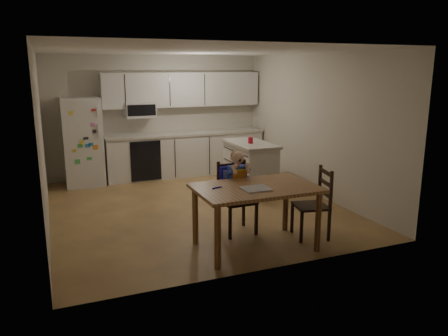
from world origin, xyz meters
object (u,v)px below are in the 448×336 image
dining_table (256,195)px  chair_booster (236,183)px  kitchen_island (250,167)px  red_cup (251,140)px  chair_side (318,198)px  refrigerator (83,142)px

dining_table → chair_booster: 0.62m
kitchen_island → chair_booster: bearing=-120.9°
kitchen_island → red_cup: size_ratio=11.19×
dining_table → chair_side: 0.96m
refrigerator → kitchen_island: size_ratio=1.37×
refrigerator → dining_table: refrigerator is taller
kitchen_island → dining_table: size_ratio=0.82×
refrigerator → red_cup: 3.25m
chair_booster → chair_side: (0.94, -0.59, -0.16)m
dining_table → red_cup: bearing=66.0°
chair_booster → chair_side: size_ratio=1.22×
dining_table → chair_side: chair_side is taller
chair_booster → kitchen_island: bearing=57.4°
dining_table → chair_booster: (-0.00, 0.62, 0.00)m
chair_side → chair_booster: bearing=-109.6°
kitchen_island → dining_table: 2.64m
refrigerator → chair_side: size_ratio=1.79×
kitchen_island → chair_booster: size_ratio=1.07×
red_cup → chair_side: (-0.09, -2.30, -0.43)m
kitchen_island → chair_side: bearing=-93.0°
red_cup → chair_booster: size_ratio=0.10×
dining_table → chair_booster: chair_booster is taller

